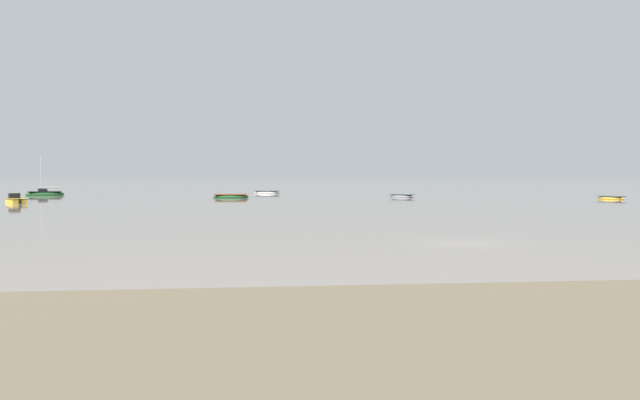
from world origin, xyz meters
name	(u,v)px	position (x,y,z in m)	size (l,w,h in m)	color
ground_plane	(466,244)	(0.00, 0.00, 0.00)	(800.00, 800.00, 0.00)	gray
rowboat_moored_2	(231,196)	(-11.74, 61.23, 0.20)	(4.78, 1.75, 0.75)	#23602D
sailboat_moored_1	(45,194)	(-38.85, 74.45, 0.26)	(5.66, 2.97, 6.06)	#23602D
rowboat_moored_3	(611,198)	(35.83, 50.89, 0.16)	(2.64, 3.86, 0.58)	gold
rowboat_moored_4	(267,193)	(-6.20, 78.68, 0.18)	(4.36, 2.67, 0.65)	white
motorboat_moored_3	(15,201)	(-35.58, 49.10, 0.24)	(3.34, 4.43, 1.61)	gold
rowboat_moored_5	(402,196)	(11.23, 60.60, 0.16)	(3.39, 3.59, 0.58)	gray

